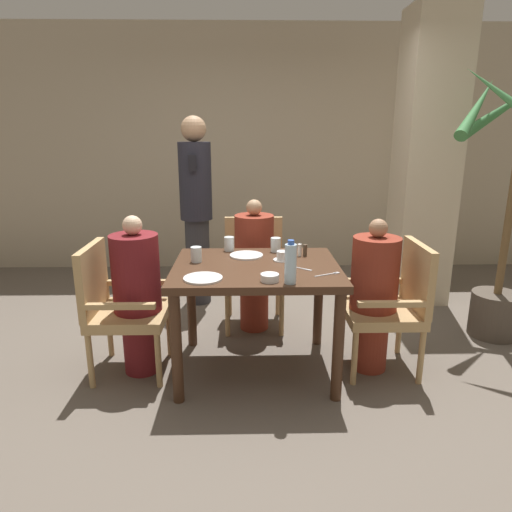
{
  "coord_description": "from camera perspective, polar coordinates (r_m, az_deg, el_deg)",
  "views": [
    {
      "loc": [
        -0.07,
        -2.92,
        1.64
      ],
      "look_at": [
        0.0,
        0.05,
        0.82
      ],
      "focal_mm": 32.0,
      "sensor_mm": 36.0,
      "label": 1
    }
  ],
  "objects": [
    {
      "name": "diner_in_right_chair",
      "position": [
        3.24,
        14.47,
        -4.66
      ],
      "size": [
        0.32,
        0.32,
        1.08
      ],
      "color": "maroon",
      "rests_on": "ground_plane"
    },
    {
      "name": "ground_plane",
      "position": [
        3.35,
        0.02,
        -13.87
      ],
      "size": [
        16.0,
        16.0,
        0.0
      ],
      "primitive_type": "plane",
      "color": "#60564C"
    },
    {
      "name": "glass_tall_far",
      "position": [
        3.41,
        -3.38,
        1.54
      ],
      "size": [
        0.08,
        0.08,
        0.1
      ],
      "color": "silver",
      "rests_on": "dining_table"
    },
    {
      "name": "dining_table",
      "position": [
        3.08,
        0.02,
        -3.09
      ],
      "size": [
        1.11,
        0.91,
        0.77
      ],
      "color": "#422819",
      "rests_on": "ground_plane"
    },
    {
      "name": "wall_back",
      "position": [
        5.51,
        -0.61,
        12.94
      ],
      "size": [
        8.0,
        0.06,
        2.8
      ],
      "color": "tan",
      "rests_on": "ground_plane"
    },
    {
      "name": "plate_main_left",
      "position": [
        3.26,
        -1.2,
        0.08
      ],
      "size": [
        0.24,
        0.24,
        0.01
      ],
      "color": "white",
      "rests_on": "dining_table"
    },
    {
      "name": "diner_in_left_chair",
      "position": [
        3.2,
        -14.61,
        -4.63
      ],
      "size": [
        0.32,
        0.32,
        1.11
      ],
      "color": "maroon",
      "rests_on": "ground_plane"
    },
    {
      "name": "knife_beside_plate",
      "position": [
        2.98,
        5.56,
        -1.53
      ],
      "size": [
        0.16,
        0.13,
        0.0
      ],
      "color": "silver",
      "rests_on": "dining_table"
    },
    {
      "name": "glass_tall_near",
      "position": [
        3.38,
        2.48,
        1.42
      ],
      "size": [
        0.08,
        0.08,
        0.1
      ],
      "color": "silver",
      "rests_on": "dining_table"
    },
    {
      "name": "teacup_with_saucer",
      "position": [
        3.15,
        3.33,
        -0.05
      ],
      "size": [
        0.13,
        0.13,
        0.07
      ],
      "color": "white",
      "rests_on": "dining_table"
    },
    {
      "name": "salt_shaker",
      "position": [
        3.27,
        5.47,
        0.75
      ],
      "size": [
        0.03,
        0.03,
        0.09
      ],
      "color": "white",
      "rests_on": "dining_table"
    },
    {
      "name": "potted_palm",
      "position": [
        4.07,
        28.66,
        2.97
      ],
      "size": [
        0.92,
        1.02,
        2.3
      ],
      "color": "#4C4238",
      "rests_on": "ground_plane"
    },
    {
      "name": "chair_far_side",
      "position": [
        3.94,
        -0.26,
        -1.39
      ],
      "size": [
        0.51,
        0.51,
        0.91
      ],
      "color": "tan",
      "rests_on": "ground_plane"
    },
    {
      "name": "pepper_shaker",
      "position": [
        3.28,
        6.15,
        0.71
      ],
      "size": [
        0.03,
        0.03,
        0.08
      ],
      "color": "#4C3D2D",
      "rests_on": "dining_table"
    },
    {
      "name": "bowl_small",
      "position": [
        2.72,
        1.73,
        -2.71
      ],
      "size": [
        0.11,
        0.11,
        0.04
      ],
      "color": "white",
      "rests_on": "dining_table"
    },
    {
      "name": "pillar_stone",
      "position": [
        4.66,
        20.44,
        10.92
      ],
      "size": [
        0.51,
        0.51,
        2.7
      ],
      "color": "beige",
      "rests_on": "ground_plane"
    },
    {
      "name": "plate_main_right",
      "position": [
        2.78,
        -6.65,
        -2.77
      ],
      "size": [
        0.24,
        0.24,
        0.01
      ],
      "color": "white",
      "rests_on": "dining_table"
    },
    {
      "name": "chair_left_side",
      "position": [
        3.26,
        -16.94,
        -5.74
      ],
      "size": [
        0.51,
        0.51,
        0.91
      ],
      "color": "tan",
      "rests_on": "ground_plane"
    },
    {
      "name": "standing_host",
      "position": [
        4.34,
        -7.49,
        6.17
      ],
      "size": [
        0.3,
        0.34,
        1.77
      ],
      "color": "#2D2D33",
      "rests_on": "ground_plane"
    },
    {
      "name": "diner_in_far_chair",
      "position": [
        3.78,
        -0.22,
        -1.02
      ],
      "size": [
        0.32,
        0.32,
        1.11
      ],
      "color": "maroon",
      "rests_on": "ground_plane"
    },
    {
      "name": "chair_right_side",
      "position": [
        3.3,
        16.77,
        -5.48
      ],
      "size": [
        0.51,
        0.51,
        0.91
      ],
      "color": "tan",
      "rests_on": "ground_plane"
    },
    {
      "name": "fork_beside_plate",
      "position": [
        2.89,
        9.19,
        -2.25
      ],
      "size": [
        0.17,
        0.09,
        0.0
      ],
      "color": "silver",
      "rests_on": "dining_table"
    },
    {
      "name": "glass_tall_mid",
      "position": [
        3.14,
        -7.48,
        0.2
      ],
      "size": [
        0.08,
        0.08,
        0.1
      ],
      "color": "silver",
      "rests_on": "dining_table"
    },
    {
      "name": "water_bottle",
      "position": [
        2.66,
        4.34,
        -0.92
      ],
      "size": [
        0.07,
        0.07,
        0.26
      ],
      "color": "silver",
      "rests_on": "dining_table"
    }
  ]
}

